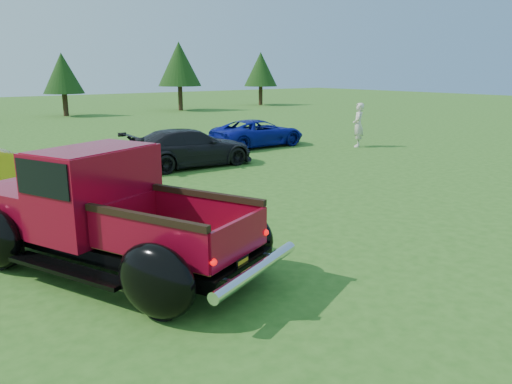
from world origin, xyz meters
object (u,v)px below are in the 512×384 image
(show_car_yellow, at_px, (0,171))
(tree_mid_right, at_px, (63,73))
(spectator, at_px, (358,125))
(tree_far_east, at_px, (261,69))
(pickup_truck, at_px, (96,210))
(tree_east, at_px, (179,64))
(show_car_grey, at_px, (190,148))
(show_car_blue, at_px, (258,133))

(show_car_yellow, bearing_deg, tree_mid_right, -26.41)
(tree_mid_right, distance_m, spectator, 23.23)
(tree_far_east, height_order, spectator, tree_far_east)
(tree_mid_right, height_order, pickup_truck, tree_mid_right)
(tree_mid_right, distance_m, tree_east, 9.04)
(pickup_truck, bearing_deg, show_car_grey, 27.31)
(show_car_grey, relative_size, show_car_blue, 1.07)
(pickup_truck, height_order, show_car_yellow, pickup_truck)
(show_car_grey, distance_m, spectator, 8.02)
(show_car_grey, bearing_deg, spectator, -90.51)
(tree_mid_right, relative_size, show_car_blue, 1.05)
(tree_mid_right, xyz_separation_m, tree_far_east, (18.00, 0.50, 0.27))
(tree_mid_right, height_order, show_car_grey, tree_mid_right)
(tree_east, bearing_deg, tree_mid_right, 176.82)
(pickup_truck, distance_m, show_car_yellow, 6.73)
(tree_mid_right, distance_m, show_car_grey, 22.27)
(tree_mid_right, relative_size, show_car_grey, 0.98)
(tree_east, distance_m, pickup_truck, 33.26)
(tree_east, height_order, show_car_yellow, tree_east)
(tree_far_east, distance_m, spectator, 26.25)
(tree_mid_right, xyz_separation_m, spectator, (5.50, -22.47, -2.03))
(spectator, bearing_deg, tree_east, -141.61)
(tree_east, distance_m, spectator, 22.41)
(tree_mid_right, height_order, show_car_yellow, tree_mid_right)
(pickup_truck, bearing_deg, show_car_yellow, 69.43)
(tree_far_east, height_order, show_car_blue, tree_far_east)
(tree_far_east, bearing_deg, tree_mid_right, -178.41)
(tree_mid_right, bearing_deg, show_car_blue, -83.70)
(show_car_yellow, distance_m, show_car_blue, 10.91)
(show_car_yellow, bearing_deg, spectator, -96.91)
(tree_far_east, distance_m, show_car_blue, 25.84)
(tree_mid_right, relative_size, pickup_truck, 0.76)
(tree_east, xyz_separation_m, show_car_yellow, (-17.47, -21.62, -3.06))
(pickup_truck, relative_size, show_car_blue, 1.39)
(show_car_yellow, relative_size, show_car_blue, 0.87)
(pickup_truck, height_order, show_car_blue, pickup_truck)
(show_car_blue, bearing_deg, spectator, -128.92)
(tree_mid_right, distance_m, show_car_yellow, 23.80)
(tree_mid_right, height_order, spectator, tree_mid_right)
(show_car_blue, bearing_deg, show_car_grey, 116.00)
(pickup_truck, relative_size, show_car_grey, 1.29)
(show_car_yellow, bearing_deg, pickup_truck, 176.73)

